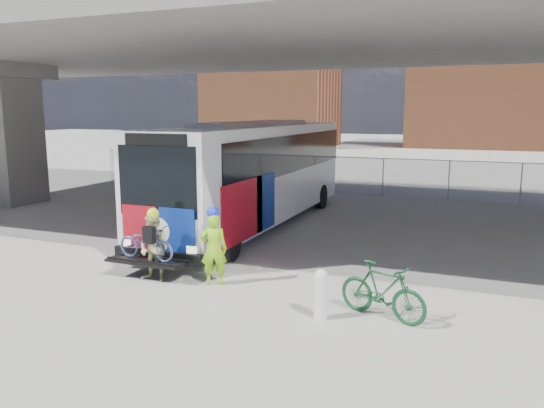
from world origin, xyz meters
The scene contains 9 objects.
ground centered at (0.00, 0.00, 0.00)m, with size 160.00×160.00×0.00m, color #9E9991.
bus centered at (-2.00, 3.69, 2.11)m, with size 2.67×12.90×3.69m.
overpass centered at (0.00, 4.00, 6.54)m, with size 40.00×16.00×7.95m.
chainlink_fence centered at (0.00, 12.00, 1.42)m, with size 30.00×0.06×30.00m.
brick_buildings centered at (1.23, 48.23, 5.42)m, with size 54.00×22.00×12.00m.
bollard centered at (2.65, -3.75, 0.54)m, with size 0.27×0.27×1.02m.
cyclist_hivis centered at (-0.29, -2.64, 0.90)m, with size 0.73×0.62×1.87m.
cyclist_tan centered at (-1.73, -2.96, 0.85)m, with size 0.83×0.66×1.80m.
bike_parked centered at (3.77, -3.26, 0.57)m, with size 0.53×1.89×1.14m, color #164525.
Camera 1 is at (5.47, -13.29, 4.05)m, focal length 35.00 mm.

